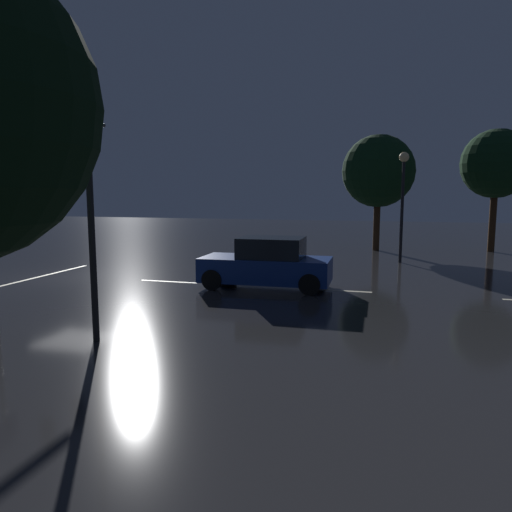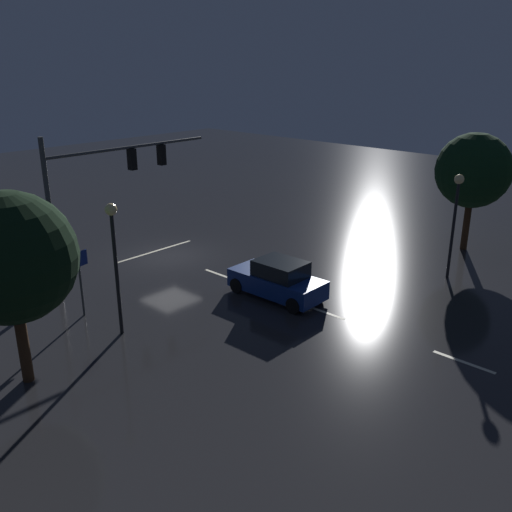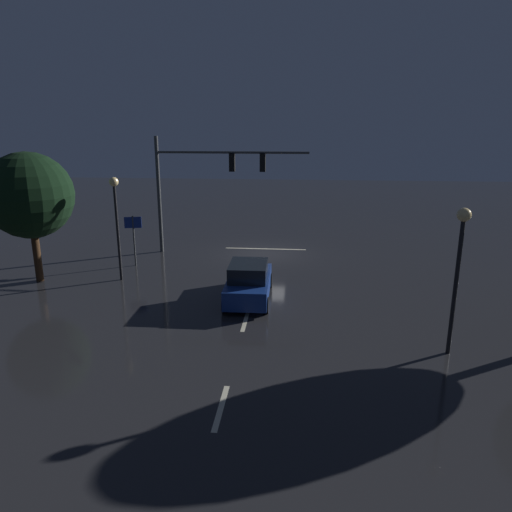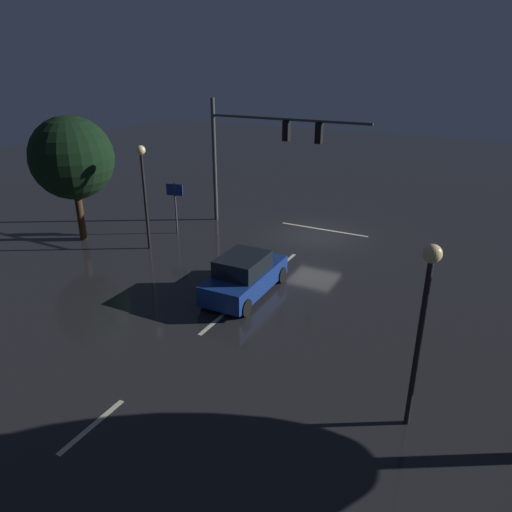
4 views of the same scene
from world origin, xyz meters
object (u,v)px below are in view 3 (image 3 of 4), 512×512
at_px(street_lamp_left_kerb, 459,254).
at_px(traffic_signal_assembly, 206,175).
at_px(car_approaching, 249,282).
at_px(tree_right_near, 29,196).
at_px(street_lamp_right_kerb, 116,209).
at_px(route_sign, 133,230).

bearing_deg(street_lamp_left_kerb, traffic_signal_assembly, -49.01).
bearing_deg(car_approaching, street_lamp_left_kerb, 148.29).
bearing_deg(street_lamp_left_kerb, tree_right_near, -18.90).
relative_size(car_approaching, tree_right_near, 0.70).
height_order(car_approaching, street_lamp_right_kerb, street_lamp_right_kerb).
distance_m(traffic_signal_assembly, street_lamp_left_kerb, 16.10).
height_order(traffic_signal_assembly, street_lamp_left_kerb, traffic_signal_assembly).
xyz_separation_m(street_lamp_left_kerb, street_lamp_right_kerb, (13.85, -6.62, 0.07)).
bearing_deg(car_approaching, traffic_signal_assembly, -66.73).
height_order(traffic_signal_assembly, tree_right_near, traffic_signal_assembly).
bearing_deg(route_sign, car_approaching, 145.58).
xyz_separation_m(car_approaching, street_lamp_left_kerb, (-7.24, 4.47, 2.68)).
relative_size(traffic_signal_assembly, car_approaching, 2.02).
bearing_deg(street_lamp_right_kerb, traffic_signal_assembly, -121.09).
xyz_separation_m(street_lamp_left_kerb, route_sign, (13.97, -9.08, -1.50)).
bearing_deg(traffic_signal_assembly, car_approaching, 113.27).
distance_m(traffic_signal_assembly, route_sign, 5.31).
bearing_deg(route_sign, traffic_signal_assembly, -138.51).
bearing_deg(tree_right_near, traffic_signal_assembly, -140.38).
height_order(car_approaching, route_sign, route_sign).
relative_size(traffic_signal_assembly, street_lamp_right_kerb, 1.75).
bearing_deg(traffic_signal_assembly, street_lamp_right_kerb, 58.91).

